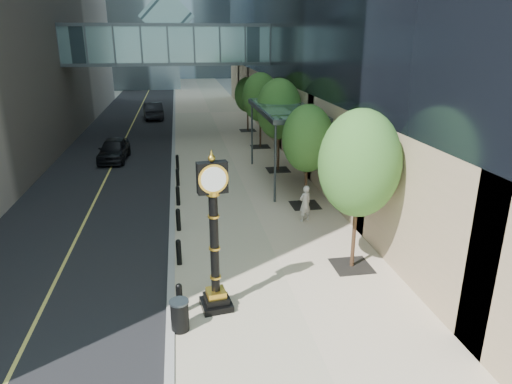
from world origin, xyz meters
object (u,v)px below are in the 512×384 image
(trash_bin, at_px, (180,316))
(car_far, at_px, (153,110))
(pedestrian, at_px, (305,203))
(car_near, at_px, (114,150))
(street_clock, at_px, (214,245))

(trash_bin, xyz_separation_m, car_far, (-2.40, 37.08, 0.35))
(trash_bin, distance_m, pedestrian, 9.38)
(pedestrian, bearing_deg, car_near, -76.21)
(car_far, bearing_deg, pedestrian, 98.48)
(street_clock, relative_size, pedestrian, 2.89)
(pedestrian, height_order, car_near, pedestrian)
(trash_bin, relative_size, car_near, 0.20)
(pedestrian, distance_m, car_far, 30.76)
(street_clock, relative_size, car_far, 0.97)
(street_clock, distance_m, car_far, 36.28)
(pedestrian, relative_size, car_far, 0.34)
(trash_bin, relative_size, car_far, 0.18)
(street_clock, bearing_deg, pedestrian, 46.56)
(street_clock, distance_m, pedestrian, 8.01)
(street_clock, xyz_separation_m, car_near, (-5.41, 19.24, -1.43))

